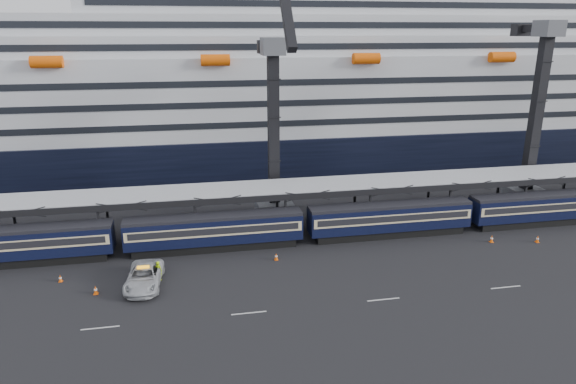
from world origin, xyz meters
name	(u,v)px	position (x,y,z in m)	size (l,w,h in m)	color
ground	(500,267)	(0.00, 0.00, 0.00)	(260.00, 260.00, 0.00)	black
train	(417,216)	(-4.65, 10.00, 2.20)	(133.05, 3.00, 4.05)	black
canopy	(440,179)	(0.00, 14.00, 5.25)	(130.00, 6.25, 5.53)	#9A9CA2
cruise_ship	(354,92)	(-1.08, 45.99, 12.34)	(214.09, 28.84, 34.00)	black
crane_dark_near	(274,124)	(-20.00, 18.59, 11.93)	(4.50, 17.75, 35.08)	#484A4F
crane_dark_mid	(540,106)	(15.00, 17.59, 13.36)	(4.50, 18.24, 39.64)	#484A4F
pickup_truck	(144,277)	(-34.98, 2.66, 0.92)	(3.07, 6.65, 1.85)	#A8AAAF
worker	(159,271)	(-33.72, 3.66, 0.97)	(0.70, 0.46, 1.93)	#A2D50B
traffic_cone_a	(60,278)	(-42.91, 5.05, 0.36)	(0.36, 0.36, 0.73)	#F45707
traffic_cone_b	(96,290)	(-39.22, 1.89, 0.41)	(0.42, 0.42, 0.83)	#F45707
traffic_cone_c	(276,256)	(-21.97, 5.93, 0.38)	(0.39, 0.39, 0.78)	#F45707
traffic_cone_d	(538,239)	(7.69, 4.92, 0.41)	(0.41, 0.41, 0.83)	#F45707
traffic_cone_e	(492,239)	(2.65, 5.94, 0.42)	(0.43, 0.43, 0.86)	#F45707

